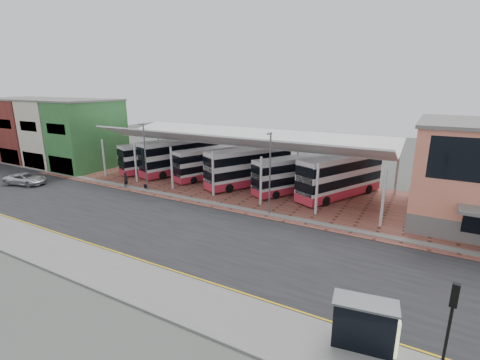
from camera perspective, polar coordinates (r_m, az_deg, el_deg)
The scene contains 25 objects.
ground at distance 30.25m, azimuth -3.81°, elevation -8.71°, with size 140.00×140.00×0.00m, color #40433F.
road at distance 29.49m, azimuth -4.88°, elevation -9.37°, with size 120.00×14.00×0.02m, color black.
forecourt at distance 40.31m, azimuth 8.77°, elevation -2.58°, with size 72.00×16.00×0.06m, color brown.
sidewalk at distance 24.07m, azimuth -16.06°, elevation -15.88°, with size 120.00×4.00×0.14m, color slate.
north_kerb at distance 35.17m, azimuth 1.73°, elevation -5.03°, with size 120.00×0.80×0.14m, color slate.
yellow_line_near at distance 25.31m, azimuth -12.76°, elevation -14.11°, with size 120.00×0.12×0.01m, color gold.
yellow_line_far at distance 25.51m, azimuth -12.30°, elevation -13.84°, with size 120.00×0.12×0.01m, color gold.
canopy at distance 43.14m, azimuth -0.50°, elevation 6.66°, with size 37.00×11.63×7.07m.
shop_green at distance 57.06m, azimuth -23.66°, elevation 6.83°, with size 6.40×10.20×10.22m.
shop_cream at distance 62.34m, azimuth -27.32°, elevation 7.03°, with size 6.40×10.20×10.22m.
shop_brick at distance 67.84m, azimuth -30.40°, elevation 7.18°, with size 6.40×10.20×10.22m.
shop_ochre at distance 73.49m, azimuth -33.02°, elevation 7.28°, with size 6.40×10.20×10.22m.
lamp_west at distance 42.17m, azimuth -15.30°, elevation 3.93°, with size 0.16×0.90×8.07m.
lamp_east at distance 33.13m, azimuth 4.91°, elevation 1.40°, with size 0.16×0.90×8.07m.
bus_0 at distance 52.26m, azimuth -13.75°, elevation 3.70°, with size 5.86×10.41×4.22m.
bus_1 at distance 50.30m, azimuth -9.83°, elevation 3.85°, with size 6.19×12.09×4.87m.
bus_2 at distance 47.02m, azimuth -5.11°, elevation 2.75°, with size 5.87×10.13×4.12m.
bus_3 at distance 43.30m, azimuth 1.42°, elevation 2.09°, with size 7.62×11.26×4.68m.
bus_4 at distance 41.09m, azimuth 8.66°, elevation 0.83°, with size 7.18×9.93×4.19m.
bus_5 at distance 40.43m, azimuth 16.09°, elevation 0.56°, with size 7.30×11.52×4.74m.
silver_car at distance 52.00m, azimuth -31.73°, elevation 0.16°, with size 2.42×5.25×1.46m, color silver.
pedestrian at distance 45.06m, azimuth -18.22°, elevation 0.03°, with size 0.69×0.45×1.89m, color black.
suitcase at distance 43.82m, azimuth -15.22°, elevation -1.06°, with size 0.33×0.23×0.56m, color black.
bus_shelter at distance 18.44m, azimuth 20.53°, elevation -21.13°, with size 3.17×1.82×2.41m.
traffic_signal_west at distance 17.79m, azimuth 31.34°, elevation -18.42°, with size 0.32×0.26×4.40m.
Camera 1 is at (15.26, -23.03, 12.31)m, focal length 26.00 mm.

